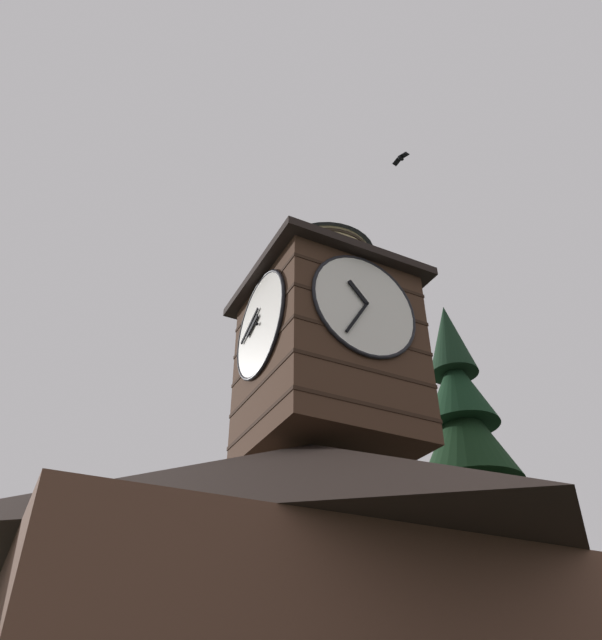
# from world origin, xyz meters

# --- Properties ---
(building_main) EXTENTS (12.45, 9.88, 6.78)m
(building_main) POSITION_xyz_m (-1.99, -2.30, 3.49)
(building_main) COLOR brown
(building_main) RESTS_ON ground_plane
(clock_tower) EXTENTS (4.75, 4.75, 7.90)m
(clock_tower) POSITION_xyz_m (-2.84, -2.90, 10.25)
(clock_tower) COLOR #422B1E
(clock_tower) RESTS_ON building_main
(pine_tree_behind) EXTENTS (5.12, 5.12, 15.59)m
(pine_tree_behind) POSITION_xyz_m (-3.14, -7.71, 6.18)
(pine_tree_behind) COLOR #473323
(pine_tree_behind) RESTS_ON ground_plane
(pine_tree_aside) EXTENTS (6.89, 6.89, 17.26)m
(pine_tree_aside) POSITION_xyz_m (-11.85, -7.59, 6.88)
(pine_tree_aside) COLOR #473323
(pine_tree_aside) RESTS_ON ground_plane
(moon) EXTENTS (2.31, 2.31, 2.31)m
(moon) POSITION_xyz_m (-18.25, -43.37, 11.17)
(moon) COLOR silver
(flying_bird_high) EXTENTS (0.29, 0.67, 0.14)m
(flying_bird_high) POSITION_xyz_m (-4.79, -0.92, 16.92)
(flying_bird_high) COLOR black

